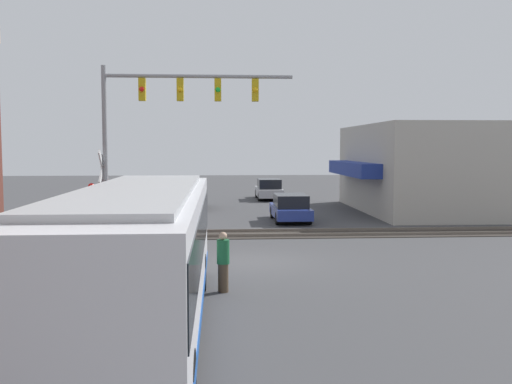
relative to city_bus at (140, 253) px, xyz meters
name	(u,v)px	position (x,y,z in m)	size (l,w,h in m)	color
ground_plane	(253,262)	(7.29, -2.80, -1.70)	(120.00, 120.00, 0.00)	#424244
shop_building	(435,168)	(22.08, -14.82, 0.91)	(12.61, 10.32, 5.22)	#B2ADA3
city_bus	(140,253)	(0.00, 0.00, 0.00)	(11.31, 2.59, 3.08)	silver
traffic_signal_gantry	(166,110)	(11.58, 0.48, 3.70)	(0.42, 7.69, 7.15)	gray
crossing_signal	(103,187)	(11.64, 3.06, 0.59)	(1.41, 1.18, 3.81)	gray
rail_track_near	(245,234)	(13.29, -2.80, -1.67)	(2.60, 60.00, 0.15)	#332D28
parked_car_blue	(290,209)	(17.74, -5.40, -1.03)	(4.39, 1.82, 1.43)	navy
parked_car_black	(193,198)	(24.16, 0.00, -1.03)	(4.31, 1.82, 1.45)	black
parked_car_silver	(269,190)	(30.48, -5.40, -0.99)	(4.76, 1.82, 1.54)	#B7B7BC
pedestrian_at_crossing	(148,216)	(12.61, 1.39, -0.74)	(0.34, 0.34, 1.86)	#2D3351
pedestrian_near_bus	(223,262)	(3.29, -1.75, -0.87)	(0.34, 0.34, 1.63)	#473828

